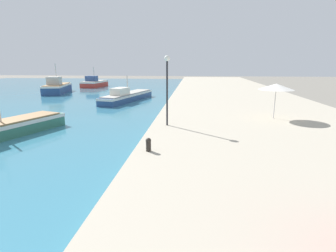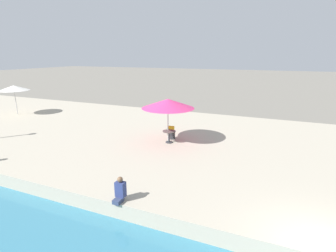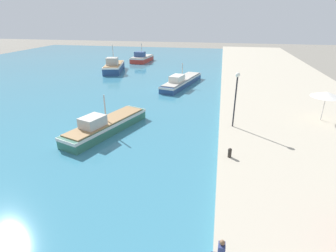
# 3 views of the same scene
# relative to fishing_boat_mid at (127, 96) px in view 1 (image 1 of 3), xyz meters

# --- Properties ---
(quay_promenade) EXTENTS (16.00, 90.00, 0.67)m
(quay_promenade) POSITION_rel_fishing_boat_mid_xyz_m (13.54, 1.33, -0.34)
(quay_promenade) COLOR #B2A893
(quay_promenade) RESTS_ON ground_plane
(fishing_boat_mid) EXTENTS (4.61, 11.03, 3.18)m
(fishing_boat_mid) POSITION_rel_fishing_boat_mid_xyz_m (0.00, 0.00, 0.00)
(fishing_boat_mid) COLOR navy
(fishing_boat_mid) RESTS_ON water_basin
(fishing_boat_far) EXTENTS (4.47, 8.32, 4.63)m
(fishing_boat_far) POSITION_rel_fishing_boat_mid_xyz_m (-13.23, 7.54, 0.28)
(fishing_boat_far) COLOR navy
(fishing_boat_far) RESTS_ON water_basin
(fishing_boat_distant) EXTENTS (3.61, 6.78, 3.88)m
(fishing_boat_distant) POSITION_rel_fishing_boat_mid_xyz_m (-11.44, 18.78, 0.14)
(fishing_boat_distant) COLOR red
(fishing_boat_distant) RESTS_ON water_basin
(cafe_umbrella_white) EXTENTS (2.54, 2.54, 2.60)m
(cafe_umbrella_white) POSITION_rel_fishing_boat_mid_xyz_m (14.43, -12.27, 2.38)
(cafe_umbrella_white) COLOR #B7B7B7
(cafe_umbrella_white) RESTS_ON quay_promenade
(mooring_bollard) EXTENTS (0.26, 0.26, 0.65)m
(mooring_bollard) POSITION_rel_fishing_boat_mid_xyz_m (6.29, -20.65, 0.35)
(mooring_bollard) COLOR #2D2823
(mooring_bollard) RESTS_ON quay_promenade
(lamppost) EXTENTS (0.36, 0.36, 4.56)m
(lamppost) POSITION_rel_fishing_boat_mid_xyz_m (6.64, -15.27, 3.09)
(lamppost) COLOR #232328
(lamppost) RESTS_ON quay_promenade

